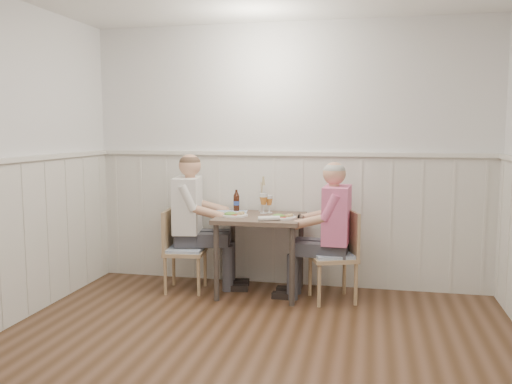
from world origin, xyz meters
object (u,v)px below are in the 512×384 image
beer_bottle (236,202)px  grass_vase (261,195)px  man_in_pink (332,242)px  dining_table (260,227)px  chair_left (180,247)px  diner_cream (192,231)px  chair_right (338,252)px

beer_bottle → grass_vase: size_ratio=0.59×
man_in_pink → dining_table: bearing=176.3°
beer_bottle → grass_vase: (0.24, 0.04, 0.07)m
dining_table → man_in_pink: 0.68m
chair_left → man_in_pink: size_ratio=0.61×
diner_cream → beer_bottle: (0.40, 0.18, 0.28)m
chair_right → grass_vase: (-0.79, 0.33, 0.47)m
beer_bottle → diner_cream: bearing=-155.8°
man_in_pink → beer_bottle: (-0.97, 0.28, 0.30)m
man_in_pink → beer_bottle: size_ratio=5.99×
grass_vase → dining_table: bearing=-79.0°
chair_right → man_in_pink: 0.11m
chair_left → chair_right: bearing=0.6°
chair_right → man_in_pink: man_in_pink is taller
chair_left → grass_vase: 0.94m
chair_right → grass_vase: bearing=157.4°
dining_table → chair_right: chair_right is taller
man_in_pink → beer_bottle: man_in_pink is taller
grass_vase → chair_right: bearing=-22.6°
chair_right → diner_cream: 1.44m
chair_right → beer_bottle: bearing=164.5°
man_in_pink → chair_left: bearing=-179.1°
chair_left → man_in_pink: man_in_pink is taller
chair_left → dining_table: bearing=4.9°
chair_right → grass_vase: 0.97m
diner_cream → beer_bottle: diner_cream is taller
chair_left → diner_cream: diner_cream is taller
chair_left → diner_cream: size_ratio=0.59×
dining_table → chair_right: size_ratio=0.96×
chair_right → beer_bottle: size_ratio=3.83×
chair_left → diner_cream: bearing=55.9°
dining_table → diner_cream: 0.70m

